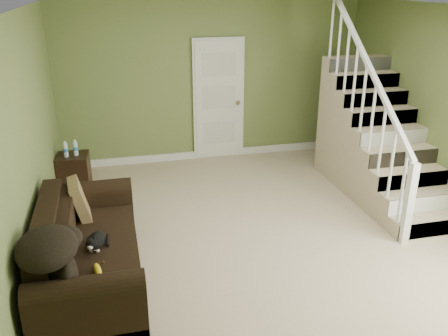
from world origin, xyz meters
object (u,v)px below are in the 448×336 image
side_table (74,172)px  cat (97,241)px  banana (98,270)px  sofa (86,258)px

side_table → cat: (0.36, -2.58, 0.27)m
cat → banana: size_ratio=1.94×
side_table → sofa: bearing=-84.5°
sofa → banana: 0.55m
side_table → banana: (0.37, -3.01, 0.22)m
side_table → banana: size_ratio=3.45×
sofa → banana: bearing=-75.7°
cat → banana: 0.43m
sofa → cat: 0.26m
side_table → cat: bearing=-82.0°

